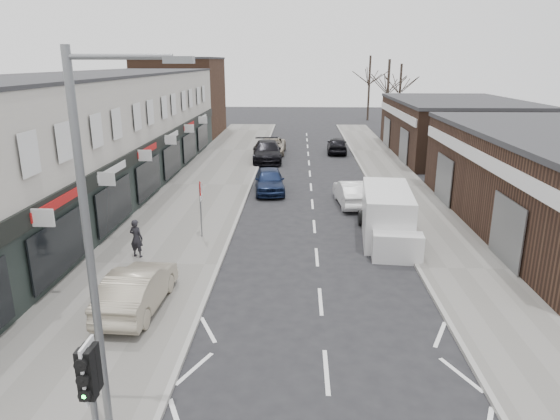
# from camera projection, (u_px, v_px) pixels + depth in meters

# --- Properties ---
(pavement_left) EXTENTS (5.50, 64.00, 0.12)m
(pavement_left) POSITION_uv_depth(u_px,v_px,m) (207.00, 185.00, 32.50)
(pavement_left) COLOR slate
(pavement_left) RESTS_ON ground
(pavement_right) EXTENTS (3.50, 64.00, 0.12)m
(pavement_right) POSITION_uv_depth(u_px,v_px,m) (400.00, 187.00, 32.04)
(pavement_right) COLOR slate
(pavement_right) RESTS_ON ground
(shop_terrace_left) EXTENTS (8.00, 41.00, 7.10)m
(shop_terrace_left) POSITION_uv_depth(u_px,v_px,m) (84.00, 137.00, 29.36)
(shop_terrace_left) COLOR beige
(shop_terrace_left) RESTS_ON ground
(brick_block_far) EXTENTS (8.00, 10.00, 8.00)m
(brick_block_far) POSITION_uv_depth(u_px,v_px,m) (182.00, 98.00, 53.63)
(brick_block_far) COLOR #482C1E
(brick_block_far) RESTS_ON ground
(right_unit_far) EXTENTS (10.00, 16.00, 4.50)m
(right_unit_far) POSITION_uv_depth(u_px,v_px,m) (455.00, 129.00, 42.64)
(right_unit_far) COLOR #382319
(right_unit_far) RESTS_ON ground
(tree_far_a) EXTENTS (3.60, 3.60, 8.00)m
(tree_far_a) POSITION_uv_depth(u_px,v_px,m) (385.00, 132.00, 56.81)
(tree_far_a) COLOR #382D26
(tree_far_a) RESTS_ON ground
(tree_far_b) EXTENTS (3.60, 3.60, 7.50)m
(tree_far_b) POSITION_uv_depth(u_px,v_px,m) (398.00, 126.00, 62.46)
(tree_far_b) COLOR #382D26
(tree_far_b) RESTS_ON ground
(tree_far_c) EXTENTS (3.60, 3.60, 8.50)m
(tree_far_c) POSITION_uv_depth(u_px,v_px,m) (367.00, 120.00, 68.31)
(tree_far_c) COLOR #382D26
(tree_far_c) RESTS_ON ground
(traffic_light) EXTENTS (0.28, 0.60, 3.10)m
(traffic_light) POSITION_uv_depth(u_px,v_px,m) (91.00, 384.00, 8.76)
(traffic_light) COLOR slate
(traffic_light) RESTS_ON pavement_left
(street_lamp) EXTENTS (2.23, 0.22, 8.00)m
(street_lamp) POSITION_uv_depth(u_px,v_px,m) (97.00, 242.00, 9.29)
(street_lamp) COLOR slate
(street_lamp) RESTS_ON pavement_left
(warning_sign) EXTENTS (0.12, 0.80, 2.70)m
(warning_sign) POSITION_uv_depth(u_px,v_px,m) (201.00, 193.00, 22.26)
(warning_sign) COLOR slate
(warning_sign) RESTS_ON pavement_left
(white_van) EXTENTS (2.50, 6.00, 2.27)m
(white_van) POSITION_uv_depth(u_px,v_px,m) (387.00, 216.00, 22.61)
(white_van) COLOR silver
(white_van) RESTS_ON ground
(sedan_on_pavement) EXTENTS (1.64, 4.30, 1.40)m
(sedan_on_pavement) POSITION_uv_depth(u_px,v_px,m) (137.00, 288.00, 16.05)
(sedan_on_pavement) COLOR #9E947F
(sedan_on_pavement) RESTS_ON pavement_left
(pedestrian) EXTENTS (0.67, 0.54, 1.60)m
(pedestrian) POSITION_uv_depth(u_px,v_px,m) (136.00, 238.00, 20.29)
(pedestrian) COLOR black
(pedestrian) RESTS_ON pavement_left
(parked_car_left_a) EXTENTS (2.17, 4.54, 1.50)m
(parked_car_left_a) POSITION_uv_depth(u_px,v_px,m) (270.00, 180.00, 30.81)
(parked_car_left_a) COLOR #131F3E
(parked_car_left_a) RESTS_ON ground
(parked_car_left_b) EXTENTS (2.69, 5.77, 1.63)m
(parked_car_left_b) POSITION_uv_depth(u_px,v_px,m) (267.00, 151.00, 40.28)
(parked_car_left_b) COLOR black
(parked_car_left_b) RESTS_ON ground
(parked_car_left_c) EXTENTS (2.35, 4.92, 1.35)m
(parked_car_left_c) POSITION_uv_depth(u_px,v_px,m) (272.00, 146.00, 43.62)
(parked_car_left_c) COLOR #A59884
(parked_car_left_c) RESTS_ON ground
(parked_car_right_a) EXTENTS (1.86, 4.39, 1.41)m
(parked_car_right_a) POSITION_uv_depth(u_px,v_px,m) (352.00, 193.00, 28.09)
(parked_car_right_a) COLOR white
(parked_car_right_a) RESTS_ON ground
(parked_car_right_b) EXTENTS (1.85, 4.25, 1.43)m
(parked_car_right_b) POSITION_uv_depth(u_px,v_px,m) (337.00, 145.00, 43.87)
(parked_car_right_b) COLOR black
(parked_car_right_b) RESTS_ON ground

